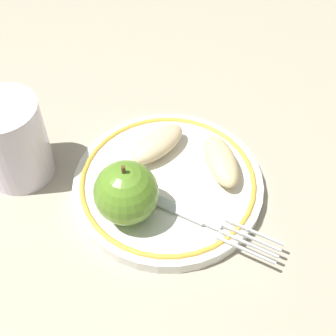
{
  "coord_description": "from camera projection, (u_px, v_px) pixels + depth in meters",
  "views": [
    {
      "loc": [
        -0.34,
        0.04,
        0.44
      ],
      "look_at": [
        -0.02,
        0.01,
        0.04
      ],
      "focal_mm": 50.0,
      "sensor_mm": 36.0,
      "label": 1
    }
  ],
  "objects": [
    {
      "name": "ground_plane",
      "position": [
        172.0,
        176.0,
        0.56
      ],
      "size": [
        2.0,
        2.0,
        0.0
      ],
      "primitive_type": "plane",
      "color": "#AFA48D"
    },
    {
      "name": "plate",
      "position": [
        168.0,
        184.0,
        0.54
      ],
      "size": [
        0.22,
        0.22,
        0.02
      ],
      "color": "white",
      "rests_on": "ground_plane"
    },
    {
      "name": "apple_red_whole",
      "position": [
        126.0,
        193.0,
        0.48
      ],
      "size": [
        0.07,
        0.07,
        0.08
      ],
      "color": "#5F9129",
      "rests_on": "plate"
    },
    {
      "name": "apple_slice_front",
      "position": [
        221.0,
        161.0,
        0.54
      ],
      "size": [
        0.08,
        0.04,
        0.02
      ],
      "primitive_type": "ellipsoid",
      "rotation": [
        0.0,
        0.0,
        3.27
      ],
      "color": "beige",
      "rests_on": "plate"
    },
    {
      "name": "apple_slice_back",
      "position": [
        158.0,
        144.0,
        0.55
      ],
      "size": [
        0.08,
        0.08,
        0.02
      ],
      "primitive_type": "ellipsoid",
      "rotation": [
        0.0,
        0.0,
        2.26
      ],
      "color": "beige",
      "rests_on": "plate"
    },
    {
      "name": "fork",
      "position": [
        192.0,
        216.0,
        0.5
      ],
      "size": [
        0.12,
        0.17,
        0.0
      ],
      "rotation": [
        0.0,
        0.0,
        4.12
      ],
      "color": "silver",
      "rests_on": "plate"
    },
    {
      "name": "drinking_glass",
      "position": [
        12.0,
        141.0,
        0.53
      ],
      "size": [
        0.08,
        0.08,
        0.1
      ],
      "primitive_type": "cylinder",
      "color": "white",
      "rests_on": "ground_plane"
    }
  ]
}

